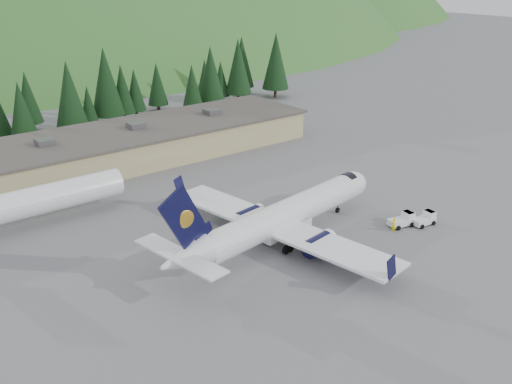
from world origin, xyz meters
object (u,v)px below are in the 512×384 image
at_px(airliner, 282,218).
at_px(baggage_tug_a, 403,220).
at_px(baggage_tug_b, 425,219).
at_px(terminal_building, 109,149).
at_px(second_airliner, 11,206).
at_px(ramp_worker, 393,225).

height_order(airliner, baggage_tug_a, airliner).
relative_size(baggage_tug_a, baggage_tug_b, 1.08).
distance_m(airliner, terminal_building, 38.36).
height_order(airliner, second_airliner, second_airliner).
xyz_separation_m(baggage_tug_a, terminal_building, (-18.64, 44.26, 1.86)).
xyz_separation_m(baggage_tug_b, terminal_building, (-21.14, 45.69, 1.89)).
xyz_separation_m(baggage_tug_a, ramp_worker, (-2.33, -0.39, 0.15)).
relative_size(airliner, terminal_building, 0.48).
distance_m(baggage_tug_a, terminal_building, 48.06).
distance_m(airliner, baggage_tug_a, 15.99).
distance_m(second_airliner, terminal_building, 25.55).
height_order(airliner, ramp_worker, airliner).
xyz_separation_m(airliner, baggage_tug_b, (17.11, -7.54, -2.27)).
relative_size(baggage_tug_a, terminal_building, 0.05).
bearing_deg(ramp_worker, terminal_building, -80.22).
bearing_deg(airliner, baggage_tug_b, -32.43).
bearing_deg(terminal_building, ramp_worker, -69.93).
distance_m(baggage_tug_b, terminal_building, 50.38).
bearing_deg(second_airliner, ramp_worker, -38.34).
xyz_separation_m(terminal_building, ramp_worker, (16.31, -44.65, -1.71)).
bearing_deg(baggage_tug_b, ramp_worker, 173.75).
bearing_deg(baggage_tug_a, ramp_worker, -158.75).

